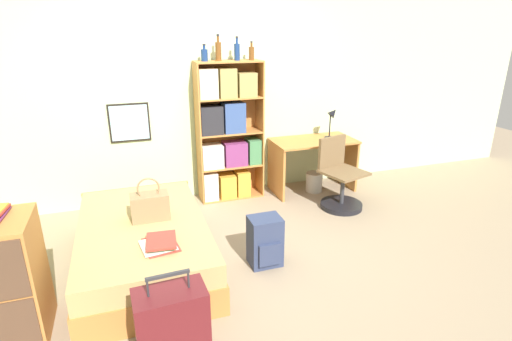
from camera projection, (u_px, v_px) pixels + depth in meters
ground_plane at (229, 251)px, 3.95m from camera, size 14.00×14.00×0.00m
wall_back at (194, 96)px, 4.88m from camera, size 10.00×0.09×2.60m
bed at (144, 244)px, 3.66m from camera, size 1.12×1.81×0.45m
handbag at (150, 206)px, 3.60m from camera, size 0.34×0.19×0.40m
book_stack_on_bed at (160, 243)px, 3.18m from camera, size 0.31×0.36×0.06m
suitcase at (172, 329)px, 2.54m from camera, size 0.46×0.27×0.69m
bookcase at (227, 134)px, 4.94m from camera, size 0.80×0.32×1.72m
bottle_green at (204, 55)px, 4.55m from camera, size 0.08×0.08×0.19m
bottle_brown at (218, 51)px, 4.61m from camera, size 0.07×0.07×0.30m
bottle_clear at (237, 51)px, 4.65m from camera, size 0.07×0.07×0.27m
bottle_blue at (252, 53)px, 4.71m from camera, size 0.06×0.06×0.22m
desk at (313, 156)px, 5.29m from camera, size 1.08×0.59×0.70m
desk_lamp at (332, 118)px, 5.21m from camera, size 0.17×0.12×0.42m
desk_chair at (340, 186)px, 4.86m from camera, size 0.57×0.57×0.85m
backpack at (265, 241)px, 3.67m from camera, size 0.29×0.26×0.47m
waste_bin at (314, 182)px, 5.36m from camera, size 0.22×0.22×0.26m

